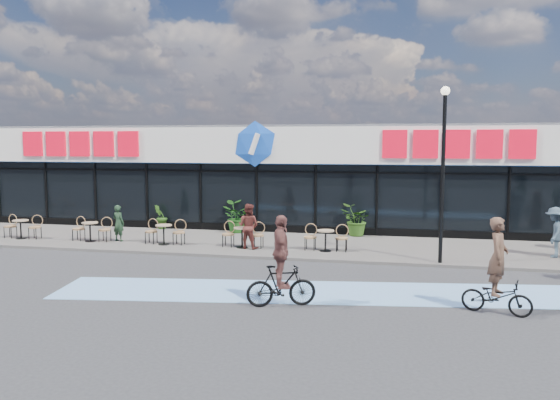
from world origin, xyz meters
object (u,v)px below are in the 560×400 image
at_px(potted_plant_right, 355,220).
at_px(patron_right, 248,226).
at_px(potted_plant_left, 161,217).
at_px(lamp_post, 443,160).
at_px(pedestrian_a, 555,232).
at_px(cyclist_a, 497,280).
at_px(potted_plant_mid, 235,217).
at_px(patron_left, 119,223).

bearing_deg(potted_plant_right, patron_right, -135.75).
xyz_separation_m(potted_plant_left, patron_right, (4.91, -3.48, 0.27)).
xyz_separation_m(lamp_post, pedestrian_a, (3.73, 1.63, -2.39)).
bearing_deg(patron_right, lamp_post, -176.90).
height_order(potted_plant_right, pedestrian_a, pedestrian_a).
distance_m(patron_right, pedestrian_a, 10.26).
bearing_deg(lamp_post, pedestrian_a, 23.63).
xyz_separation_m(potted_plant_left, cyclist_a, (12.27, -9.22, 0.16)).
distance_m(potted_plant_left, potted_plant_mid, 3.48).
bearing_deg(lamp_post, patron_right, 171.57).
relative_size(potted_plant_left, potted_plant_mid, 0.80).
xyz_separation_m(lamp_post, potted_plant_left, (-11.41, 4.44, -2.70)).
distance_m(lamp_post, patron_right, 7.01).
bearing_deg(potted_plant_mid, potted_plant_right, 2.46).
bearing_deg(lamp_post, potted_plant_left, 158.75).
xyz_separation_m(lamp_post, patron_right, (-6.50, 0.96, -2.42)).
distance_m(lamp_post, pedestrian_a, 4.72).
bearing_deg(patron_left, potted_plant_right, -145.85).
bearing_deg(patron_left, cyclist_a, 169.13).
xyz_separation_m(pedestrian_a, cyclist_a, (-2.87, -6.41, -0.14)).
bearing_deg(lamp_post, patron_left, 173.36).
relative_size(lamp_post, cyclist_a, 2.47).
relative_size(patron_right, cyclist_a, 0.73).
bearing_deg(potted_plant_mid, cyclist_a, -45.51).
bearing_deg(potted_plant_left, potted_plant_right, -0.29).
relative_size(potted_plant_mid, patron_right, 0.83).
height_order(potted_plant_left, potted_plant_right, potted_plant_right).
xyz_separation_m(potted_plant_right, pedestrian_a, (6.71, -2.76, 0.17)).
distance_m(potted_plant_right, patron_left, 9.28).
height_order(potted_plant_right, patron_left, patron_left).
bearing_deg(patron_right, cyclist_a, 153.57).
relative_size(potted_plant_right, patron_right, 0.82).
relative_size(lamp_post, potted_plant_right, 4.14).
relative_size(potted_plant_left, patron_right, 0.66).
distance_m(potted_plant_mid, patron_left, 4.74).
bearing_deg(pedestrian_a, cyclist_a, -5.97).
relative_size(patron_right, pedestrian_a, 0.97).
bearing_deg(lamp_post, potted_plant_mid, 152.24).
relative_size(potted_plant_left, cyclist_a, 0.48).
xyz_separation_m(lamp_post, potted_plant_mid, (-7.95, 4.18, -2.56)).
bearing_deg(potted_plant_mid, pedestrian_a, -12.33).
distance_m(potted_plant_left, patron_left, 3.09).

